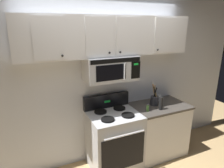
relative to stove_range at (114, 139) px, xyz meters
name	(u,v)px	position (x,y,z in m)	size (l,w,h in m)	color
back_wall	(104,79)	(0.00, 0.37, 0.88)	(5.20, 0.10, 2.70)	silver
stove_range	(114,139)	(0.00, 0.00, 0.00)	(0.76, 0.69, 1.12)	#B7BABF
over_range_microwave	(111,68)	(0.00, 0.12, 1.11)	(0.76, 0.43, 0.35)	#B7BABF
upper_cabinets	(110,36)	(0.00, 0.15, 1.56)	(2.50, 0.36, 0.55)	silver
counter_segment	(158,129)	(0.84, 0.01, -0.02)	(0.93, 0.65, 0.90)	silver
utensil_crock_charcoal	(154,99)	(0.75, 0.04, 0.53)	(0.13, 0.13, 0.40)	#2D2D33
salt_shaker	(159,98)	(0.94, 0.14, 0.49)	(0.04, 0.04, 0.11)	white
pepper_mill	(161,103)	(0.74, -0.16, 0.54)	(0.06, 0.06, 0.21)	black
spice_jar	(148,108)	(0.52, -0.12, 0.49)	(0.04, 0.04, 0.12)	#4C7F33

